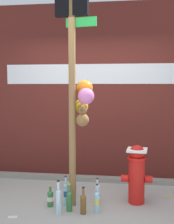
% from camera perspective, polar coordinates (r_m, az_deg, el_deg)
% --- Properties ---
extents(ground_plane, '(14.00, 14.00, 0.00)m').
position_cam_1_polar(ground_plane, '(3.87, -2.34, -19.60)').
color(ground_plane, '#9E9B93').
extents(building_wall, '(10.00, 0.21, 3.06)m').
position_cam_1_polar(building_wall, '(5.19, 0.91, 4.24)').
color(building_wall, '#561E19').
rests_on(building_wall, ground_plane).
extents(curb_strip, '(8.00, 0.12, 0.08)m').
position_cam_1_polar(curb_strip, '(5.02, 0.27, -13.13)').
color(curb_strip, gray).
rests_on(curb_strip, ground_plane).
extents(memorial_post, '(0.55, 0.42, 2.88)m').
position_cam_1_polar(memorial_post, '(3.80, -1.80, 5.62)').
color(memorial_post, olive).
rests_on(memorial_post, ground_plane).
extents(fire_hydrant, '(0.43, 0.30, 0.82)m').
position_cam_1_polar(fire_hydrant, '(4.10, 9.85, -11.81)').
color(fire_hydrant, red).
rests_on(fire_hydrant, ground_plane).
extents(bottle_0, '(0.06, 0.06, 0.29)m').
position_cam_1_polar(bottle_0, '(4.34, -2.61, -15.17)').
color(bottle_0, '#337038').
rests_on(bottle_0, ground_plane).
extents(bottle_1, '(0.07, 0.07, 0.37)m').
position_cam_1_polar(bottle_1, '(4.09, 2.07, -15.83)').
color(bottle_1, silver).
rests_on(bottle_1, ground_plane).
extents(bottle_2, '(0.07, 0.07, 0.37)m').
position_cam_1_polar(bottle_2, '(3.86, 2.00, -17.33)').
color(bottle_2, '#93CCE0').
rests_on(bottle_2, ground_plane).
extents(bottle_3, '(0.07, 0.07, 0.44)m').
position_cam_1_polar(bottle_3, '(3.81, -5.70, -17.09)').
color(bottle_3, '#B2DBEA').
rests_on(bottle_3, ground_plane).
extents(bottle_4, '(0.08, 0.08, 0.37)m').
position_cam_1_polar(bottle_4, '(3.90, -3.54, -17.09)').
color(bottle_4, '#337038').
rests_on(bottle_4, ground_plane).
extents(bottle_5, '(0.07, 0.07, 0.35)m').
position_cam_1_polar(bottle_5, '(3.82, -0.76, -17.69)').
color(bottle_5, brown).
rests_on(bottle_5, ground_plane).
extents(bottle_6, '(0.08, 0.08, 0.29)m').
position_cam_1_polar(bottle_6, '(4.06, -7.30, -16.60)').
color(bottle_6, '#337038').
rests_on(bottle_6, ground_plane).
extents(bottle_7, '(0.06, 0.06, 0.41)m').
position_cam_1_polar(bottle_7, '(4.04, -4.25, -15.88)').
color(bottle_7, '#93CCE0').
rests_on(bottle_7, ground_plane).
extents(litter_1, '(0.13, 0.08, 0.01)m').
position_cam_1_polar(litter_1, '(3.90, -14.58, -19.53)').
color(litter_1, silver).
rests_on(litter_1, ground_plane).
extents(litter_3, '(0.16, 0.15, 0.01)m').
position_cam_1_polar(litter_3, '(4.53, 15.92, -15.93)').
color(litter_3, tan).
rests_on(litter_3, ground_plane).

